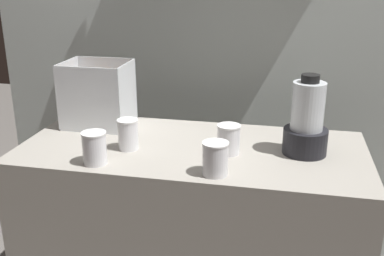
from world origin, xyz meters
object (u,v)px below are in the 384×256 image
object	(u,v)px
juice_cup_pomegranate_left	(128,136)
juice_cup_pomegranate_right	(229,141)
blender_pitcher	(306,123)
carrot_display_bin	(99,105)
juice_cup_pomegranate_middle	(215,161)
juice_cup_carrot_far_left	(95,150)

from	to	relation	value
juice_cup_pomegranate_left	juice_cup_pomegranate_right	world-z (taller)	juice_cup_pomegranate_left
blender_pitcher	carrot_display_bin	bearing A→B (deg)	170.19
carrot_display_bin	juice_cup_pomegranate_right	distance (m)	0.67
blender_pitcher	juice_cup_pomegranate_middle	bearing A→B (deg)	-139.78
blender_pitcher	juice_cup_pomegranate_right	xyz separation A→B (m)	(-0.29, -0.06, -0.07)
blender_pitcher	juice_cup_carrot_far_left	size ratio (longest dim) A/B	2.56
carrot_display_bin	juice_cup_pomegranate_middle	bearing A→B (deg)	-34.76
carrot_display_bin	juice_cup_carrot_far_left	size ratio (longest dim) A/B	2.39
blender_pitcher	juice_cup_pomegranate_right	world-z (taller)	blender_pitcher
carrot_display_bin	blender_pitcher	world-z (taller)	blender_pitcher
juice_cup_pomegranate_right	juice_cup_pomegranate_middle	bearing A→B (deg)	-95.69
carrot_display_bin	juice_cup_pomegranate_right	bearing A→B (deg)	-19.33
carrot_display_bin	blender_pitcher	xyz separation A→B (m)	(0.92, -0.16, 0.03)
juice_cup_pomegranate_middle	juice_cup_pomegranate_left	bearing A→B (deg)	156.61
carrot_display_bin	juice_cup_pomegranate_left	distance (m)	0.35
carrot_display_bin	juice_cup_pomegranate_middle	xyz separation A→B (m)	(0.61, -0.42, -0.04)
carrot_display_bin	blender_pitcher	size ratio (longest dim) A/B	0.93
juice_cup_pomegranate_left	juice_cup_pomegranate_middle	world-z (taller)	juice_cup_pomegranate_left
carrot_display_bin	juice_cup_pomegranate_middle	distance (m)	0.74
carrot_display_bin	juice_cup_pomegranate_right	xyz separation A→B (m)	(0.63, -0.22, -0.04)
juice_cup_carrot_far_left	juice_cup_pomegranate_left	distance (m)	0.18
juice_cup_pomegranate_middle	juice_cup_pomegranate_right	distance (m)	0.20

